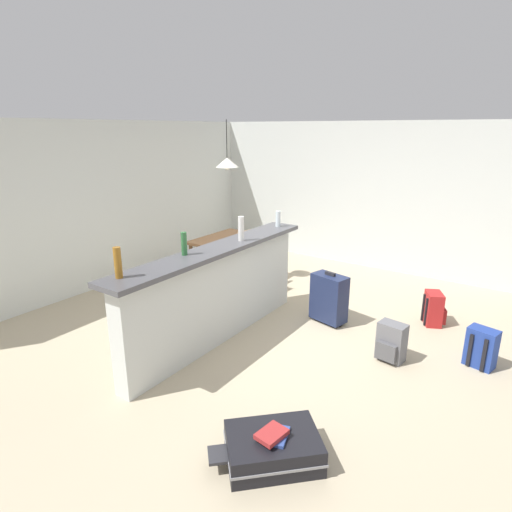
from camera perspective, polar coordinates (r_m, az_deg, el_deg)
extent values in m
cube|color=#BCAD8E|center=(5.35, 2.67, -9.88)|extent=(13.00, 13.00, 0.05)
cube|color=silver|center=(6.98, -19.08, 6.62)|extent=(6.60, 0.10, 2.50)
cube|color=silver|center=(7.73, 13.05, 8.03)|extent=(0.10, 6.00, 2.50)
cube|color=silver|center=(4.87, -5.13, -5.48)|extent=(2.80, 0.20, 1.07)
cube|color=#4C4C51|center=(4.69, -5.31, 0.85)|extent=(2.96, 0.40, 0.05)
cylinder|color=#9E661E|center=(3.87, -18.13, -0.86)|extent=(0.07, 0.07, 0.28)
cylinder|color=#2D6B38|center=(4.42, -9.68, 1.65)|extent=(0.06, 0.06, 0.24)
cylinder|color=silver|center=(4.91, -2.03, 3.70)|extent=(0.07, 0.07, 0.29)
cylinder|color=silver|center=(5.65, 2.99, 5.02)|extent=(0.07, 0.07, 0.21)
cube|color=#4C331E|center=(6.59, -3.75, 2.25)|extent=(1.10, 0.80, 0.04)
cylinder|color=#4C331E|center=(6.13, -4.02, -2.51)|extent=(0.06, 0.06, 0.70)
cylinder|color=#4C331E|center=(6.89, 1.06, -0.29)|extent=(0.06, 0.06, 0.70)
cylinder|color=#4C331E|center=(6.56, -8.67, -1.37)|extent=(0.06, 0.06, 0.70)
cylinder|color=#4C331E|center=(7.27, -3.41, 0.61)|extent=(0.06, 0.06, 0.70)
cube|color=#9E754C|center=(6.28, 0.08, -1.22)|extent=(0.43, 0.43, 0.04)
cube|color=#9E754C|center=(6.32, -1.19, 1.34)|extent=(0.40, 0.07, 0.48)
cylinder|color=#9E754C|center=(6.15, 0.30, -3.87)|extent=(0.04, 0.04, 0.41)
cylinder|color=#9E754C|center=(6.38, 2.10, -3.07)|extent=(0.04, 0.04, 0.41)
cylinder|color=#9E754C|center=(6.34, -1.96, -3.22)|extent=(0.04, 0.04, 0.41)
cylinder|color=#9E754C|center=(6.57, -0.13, -2.48)|extent=(0.04, 0.04, 0.41)
cylinder|color=black|center=(6.39, -3.98, 15.41)|extent=(0.01, 0.01, 0.56)
cone|color=white|center=(6.40, -3.92, 12.48)|extent=(0.34, 0.34, 0.14)
sphere|color=white|center=(6.41, -3.90, 11.77)|extent=(0.07, 0.07, 0.07)
cube|color=black|center=(3.44, 2.31, -24.42)|extent=(0.82, 0.82, 0.22)
cube|color=gray|center=(3.44, 2.31, -24.42)|extent=(0.84, 0.84, 0.02)
cube|color=#2D2D33|center=(3.40, -5.18, -25.13)|extent=(0.23, 0.23, 0.02)
cube|color=#233D93|center=(5.03, 28.10, -10.85)|extent=(0.24, 0.32, 0.42)
cube|color=navy|center=(5.15, 28.44, -11.14)|extent=(0.11, 0.23, 0.19)
cube|color=black|center=(4.93, 28.39, -11.71)|extent=(0.03, 0.04, 0.36)
cube|color=black|center=(4.97, 26.88, -11.26)|extent=(0.03, 0.04, 0.36)
cube|color=slate|center=(4.79, 17.80, -10.94)|extent=(0.22, 0.30, 0.42)
cube|color=#515155|center=(4.74, 17.13, -12.23)|extent=(0.09, 0.23, 0.19)
cube|color=black|center=(4.91, 17.56, -10.50)|extent=(0.03, 0.04, 0.36)
cube|color=black|center=(4.86, 19.06, -10.94)|extent=(0.03, 0.04, 0.36)
cube|color=#1E284C|center=(5.43, 9.81, -5.57)|extent=(0.33, 0.48, 0.60)
cylinder|color=black|center=(5.45, 11.24, -9.03)|extent=(0.04, 0.07, 0.06)
cylinder|color=black|center=(5.66, 8.13, -7.86)|extent=(0.04, 0.07, 0.06)
cube|color=#232328|center=(5.32, 9.98, -2.38)|extent=(0.07, 0.15, 0.04)
cube|color=red|center=(5.79, 22.76, -6.54)|extent=(0.33, 0.29, 0.42)
cube|color=maroon|center=(5.85, 23.72, -7.21)|extent=(0.22, 0.15, 0.19)
cube|color=black|center=(5.71, 21.93, -7.00)|extent=(0.04, 0.04, 0.36)
cube|color=black|center=(5.83, 21.62, -6.45)|extent=(0.04, 0.04, 0.36)
cube|color=#334C99|center=(3.35, 2.75, -23.00)|extent=(0.26, 0.22, 0.03)
cube|color=#AD2D2D|center=(3.31, 2.12, -22.87)|extent=(0.24, 0.19, 0.04)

